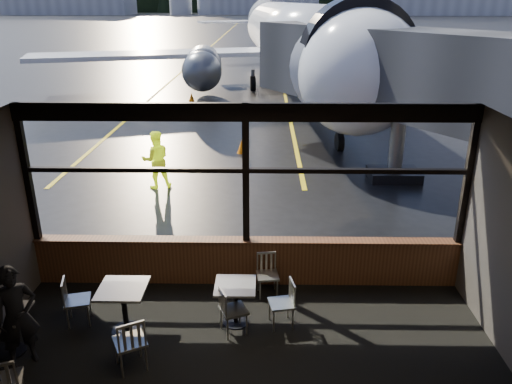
{
  "coord_description": "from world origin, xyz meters",
  "views": [
    {
      "loc": [
        0.33,
        -8.41,
        5.15
      ],
      "look_at": [
        0.16,
        1.0,
        1.5
      ],
      "focal_mm": 35.0,
      "sensor_mm": 36.0,
      "label": 1
    }
  ],
  "objects_px": {
    "cafe_table_near": "(236,304)",
    "chair_left_s": "(4,383)",
    "chair_mid_w": "(78,301)",
    "cafe_table_mid": "(125,310)",
    "chair_near_e": "(281,304)",
    "cone_nose": "(242,146)",
    "chair_near_w": "(234,311)",
    "passenger": "(17,316)",
    "cafe_table_left": "(8,333)",
    "ground_crew": "(156,160)",
    "jet_bridge": "(382,104)",
    "chair_near_n": "(268,276)",
    "chair_mid_s": "(130,342)",
    "cone_wing": "(191,97)"
  },
  "relations": [
    {
      "from": "cone_nose",
      "to": "cone_wing",
      "type": "height_order",
      "value": "cone_nose"
    },
    {
      "from": "passenger",
      "to": "chair_near_e",
      "type": "bearing_deg",
      "value": -22.34
    },
    {
      "from": "cafe_table_left",
      "to": "chair_near_e",
      "type": "relative_size",
      "value": 0.88
    },
    {
      "from": "cafe_table_mid",
      "to": "chair_near_e",
      "type": "height_order",
      "value": "chair_near_e"
    },
    {
      "from": "cafe_table_near",
      "to": "chair_left_s",
      "type": "xyz_separation_m",
      "value": [
        -2.91,
        -2.0,
        0.1
      ]
    },
    {
      "from": "jet_bridge",
      "to": "cafe_table_near",
      "type": "height_order",
      "value": "jet_bridge"
    },
    {
      "from": "chair_near_n",
      "to": "cone_wing",
      "type": "xyz_separation_m",
      "value": [
        -4.03,
        18.89,
        -0.19
      ]
    },
    {
      "from": "cafe_table_near",
      "to": "chair_near_w",
      "type": "bearing_deg",
      "value": -93.14
    },
    {
      "from": "jet_bridge",
      "to": "chair_mid_s",
      "type": "xyz_separation_m",
      "value": [
        -5.23,
        -7.94,
        -1.96
      ]
    },
    {
      "from": "chair_left_s",
      "to": "cone_wing",
      "type": "bearing_deg",
      "value": 70.78
    },
    {
      "from": "cafe_table_mid",
      "to": "cone_wing",
      "type": "height_order",
      "value": "cafe_table_mid"
    },
    {
      "from": "jet_bridge",
      "to": "ground_crew",
      "type": "height_order",
      "value": "jet_bridge"
    },
    {
      "from": "cafe_table_near",
      "to": "chair_mid_w",
      "type": "relative_size",
      "value": 0.87
    },
    {
      "from": "passenger",
      "to": "chair_mid_w",
      "type": "bearing_deg",
      "value": 27.32
    },
    {
      "from": "chair_near_e",
      "to": "chair_mid_w",
      "type": "relative_size",
      "value": 0.98
    },
    {
      "from": "cone_wing",
      "to": "cafe_table_near",
      "type": "bearing_deg",
      "value": -79.99
    },
    {
      "from": "chair_near_w",
      "to": "chair_mid_w",
      "type": "bearing_deg",
      "value": -118.15
    },
    {
      "from": "jet_bridge",
      "to": "chair_near_w",
      "type": "xyz_separation_m",
      "value": [
        -3.76,
        -7.07,
        -1.99
      ]
    },
    {
      "from": "cafe_table_near",
      "to": "passenger",
      "type": "bearing_deg",
      "value": -161.8
    },
    {
      "from": "cafe_table_near",
      "to": "ground_crew",
      "type": "distance_m",
      "value": 7.07
    },
    {
      "from": "chair_mid_w",
      "to": "cafe_table_mid",
      "type": "bearing_deg",
      "value": 60.88
    },
    {
      "from": "chair_near_e",
      "to": "passenger",
      "type": "xyz_separation_m",
      "value": [
        -3.91,
        -0.98,
        0.39
      ]
    },
    {
      "from": "chair_near_e",
      "to": "cone_nose",
      "type": "xyz_separation_m",
      "value": [
        -1.1,
        10.1,
        -0.17
      ]
    },
    {
      "from": "ground_crew",
      "to": "cone_wing",
      "type": "xyz_separation_m",
      "value": [
        -0.83,
        13.21,
        -0.62
      ]
    },
    {
      "from": "jet_bridge",
      "to": "chair_near_n",
      "type": "bearing_deg",
      "value": -118.29
    },
    {
      "from": "cafe_table_left",
      "to": "chair_left_s",
      "type": "height_order",
      "value": "chair_left_s"
    },
    {
      "from": "chair_near_w",
      "to": "cone_nose",
      "type": "height_order",
      "value": "chair_near_w"
    },
    {
      "from": "passenger",
      "to": "ground_crew",
      "type": "relative_size",
      "value": 0.97
    },
    {
      "from": "chair_near_w",
      "to": "chair_left_s",
      "type": "xyz_separation_m",
      "value": [
        -2.9,
        -1.73,
        0.04
      ]
    },
    {
      "from": "jet_bridge",
      "to": "cafe_table_left",
      "type": "bearing_deg",
      "value": -133.36
    },
    {
      "from": "cafe_table_near",
      "to": "chair_near_n",
      "type": "distance_m",
      "value": 1.01
    },
    {
      "from": "cafe_table_near",
      "to": "chair_mid_s",
      "type": "relative_size",
      "value": 0.81
    },
    {
      "from": "cafe_table_near",
      "to": "ground_crew",
      "type": "xyz_separation_m",
      "value": [
        -2.65,
        6.54,
        0.47
      ]
    },
    {
      "from": "cafe_table_mid",
      "to": "chair_mid_w",
      "type": "bearing_deg",
      "value": 165.18
    },
    {
      "from": "chair_near_e",
      "to": "ground_crew",
      "type": "xyz_separation_m",
      "value": [
        -3.42,
        6.59,
        0.42
      ]
    },
    {
      "from": "chair_mid_s",
      "to": "chair_mid_w",
      "type": "bearing_deg",
      "value": 109.11
    },
    {
      "from": "chair_mid_w",
      "to": "ground_crew",
      "type": "bearing_deg",
      "value": 165.73
    },
    {
      "from": "chair_left_s",
      "to": "chair_near_e",
      "type": "bearing_deg",
      "value": 7.16
    },
    {
      "from": "chair_mid_w",
      "to": "passenger",
      "type": "bearing_deg",
      "value": -40.58
    },
    {
      "from": "chair_mid_w",
      "to": "chair_near_w",
      "type": "bearing_deg",
      "value": 70.69
    },
    {
      "from": "cafe_table_mid",
      "to": "ground_crew",
      "type": "distance_m",
      "value": 6.86
    },
    {
      "from": "jet_bridge",
      "to": "cone_wing",
      "type": "bearing_deg",
      "value": 119.17
    },
    {
      "from": "chair_left_s",
      "to": "cafe_table_left",
      "type": "bearing_deg",
      "value": 94.1
    },
    {
      "from": "chair_near_w",
      "to": "chair_mid_s",
      "type": "distance_m",
      "value": 1.71
    },
    {
      "from": "chair_near_n",
      "to": "ground_crew",
      "type": "distance_m",
      "value": 6.53
    },
    {
      "from": "chair_near_e",
      "to": "chair_mid_s",
      "type": "height_order",
      "value": "chair_mid_s"
    },
    {
      "from": "passenger",
      "to": "ground_crew",
      "type": "height_order",
      "value": "ground_crew"
    },
    {
      "from": "cafe_table_near",
      "to": "chair_left_s",
      "type": "bearing_deg",
      "value": -145.52
    },
    {
      "from": "cafe_table_near",
      "to": "chair_near_w",
      "type": "xyz_separation_m",
      "value": [
        -0.01,
        -0.27,
        0.05
      ]
    },
    {
      "from": "chair_near_n",
      "to": "chair_mid_s",
      "type": "bearing_deg",
      "value": 36.8
    }
  ]
}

